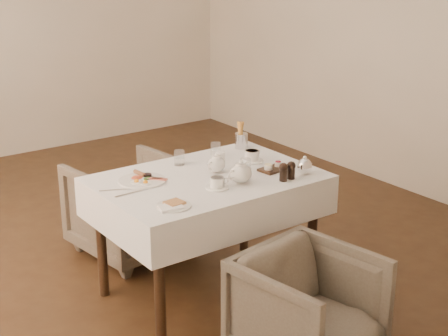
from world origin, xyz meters
TOP-DOWN VIEW (x-y plane):
  - table at (-0.15, -0.93)m, footprint 1.28×0.88m
  - armchair_near at (-0.14, -1.81)m, footprint 0.72×0.73m
  - armchair_far at (-0.25, -0.15)m, footprint 0.79×0.81m
  - breakfast_plate at (-0.50, -0.77)m, footprint 0.27×0.27m
  - side_plate at (-0.56, -1.21)m, footprint 0.19×0.18m
  - teapot_centre at (-0.07, -0.89)m, footprint 0.18×0.16m
  - teapot_front at (-0.06, -1.13)m, footprint 0.19×0.15m
  - creamer at (0.06, -0.76)m, footprint 0.07×0.07m
  - teacup_near at (-0.21, -1.11)m, footprint 0.13×0.13m
  - teacup_far at (0.24, -0.85)m, footprint 0.14×0.14m
  - glass_left at (-0.17, -0.64)m, footprint 0.07×0.07m
  - glass_mid at (0.07, -1.01)m, footprint 0.08×0.08m
  - glass_right at (0.11, -0.64)m, footprint 0.08×0.08m
  - condiment_board at (0.23, -1.06)m, footprint 0.18×0.13m
  - pepper_mill_left at (0.16, -1.24)m, footprint 0.07×0.07m
  - pepper_mill_right at (0.22, -1.24)m, footprint 0.07×0.07m
  - silver_pot at (0.34, -1.22)m, footprint 0.13×0.12m
  - fries_cup at (0.35, -0.59)m, footprint 0.08×0.08m
  - cutlery_fork at (-0.69, -0.81)m, footprint 0.17×0.09m
  - cutlery_knife at (-0.64, -0.91)m, footprint 0.21×0.02m

SIDE VIEW (x-z plane):
  - armchair_near at x=-0.14m, z-range 0.00..0.59m
  - armchair_far at x=-0.25m, z-range 0.00..0.66m
  - table at x=-0.15m, z-range 0.26..1.02m
  - cutlery_fork at x=-0.69m, z-range 0.76..0.76m
  - cutlery_knife at x=-0.64m, z-range 0.76..0.76m
  - side_plate at x=-0.56m, z-range 0.75..0.77m
  - breakfast_plate at x=-0.50m, z-range 0.75..0.78m
  - condiment_board at x=0.23m, z-range 0.75..0.79m
  - teacup_near at x=-0.21m, z-range 0.75..0.82m
  - teacup_far at x=0.24m, z-range 0.75..0.82m
  - creamer at x=0.06m, z-range 0.76..0.83m
  - glass_right at x=0.11m, z-range 0.76..0.85m
  - glass_mid at x=0.07m, z-range 0.76..0.85m
  - glass_left at x=-0.17m, z-range 0.76..0.85m
  - pepper_mill_right at x=0.22m, z-range 0.76..0.86m
  - pepper_mill_left at x=0.16m, z-range 0.76..0.86m
  - silver_pot at x=0.34m, z-range 0.76..0.87m
  - teapot_centre at x=-0.07m, z-range 0.76..0.88m
  - teapot_front at x=-0.06m, z-range 0.76..0.89m
  - fries_cup at x=0.35m, z-range 0.74..0.92m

